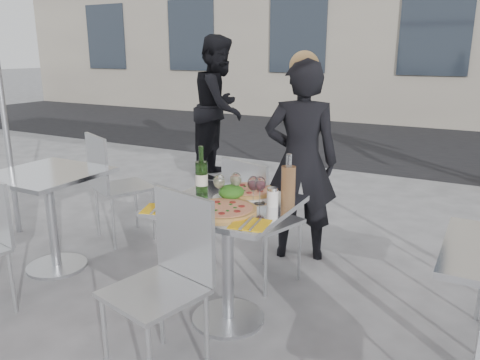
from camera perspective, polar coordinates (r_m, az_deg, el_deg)
The scene contains 21 objects.
ground at distance 2.98m, azimuth -1.44°, elevation -16.65°, with size 80.00×80.00×0.00m, color slate.
street_asphalt at distance 8.92m, azimuth 19.95°, elevation 4.25°, with size 24.00×5.00×0.00m, color black.
main_table at distance 2.74m, azimuth -1.51°, elevation -7.03°, with size 0.72×0.72×0.75m.
side_table_left at distance 3.68m, azimuth -22.19°, elevation -2.25°, with size 0.72×0.72×0.75m.
chair_far at distance 3.17m, azimuth 1.89°, elevation -3.93°, with size 0.52×0.52×0.90m.
chair_near at distance 2.38m, azimuth -8.72°, elevation -10.77°, with size 0.50×0.51×0.91m.
side_chair_lfar at distance 4.06m, azimuth -15.35°, elevation 0.12°, with size 0.57×0.57×0.93m.
woman_diner at distance 3.60m, azimuth 7.43°, elevation 2.22°, with size 0.56×0.37×1.54m, color black.
pedestrian_a at distance 6.05m, azimuth -2.50°, elevation 8.84°, with size 0.87×0.68×1.79m, color black.
pizza_near at distance 2.53m, azimuth -2.03°, elevation -3.58°, with size 0.36×0.36×0.02m.
pizza_far at distance 2.83m, azimuth 1.07°, elevation -1.41°, with size 0.36×0.36×0.03m.
salad_plate at distance 2.72m, azimuth -1.06°, elevation -1.64°, with size 0.22×0.22×0.09m.
wine_bottle at distance 2.81m, azimuth -4.71°, elevation 0.51°, with size 0.07×0.07×0.29m.
carafe at distance 2.62m, azimuth 5.91°, elevation -0.51°, with size 0.08×0.08×0.29m.
sugar_shaker at distance 2.60m, azimuth 4.00°, elevation -2.08°, with size 0.06×0.06×0.11m.
wineglass_white_a at distance 2.68m, azimuth -2.55°, elevation -0.29°, with size 0.07×0.07×0.16m.
wineglass_white_b at distance 2.72m, azimuth -0.52°, elevation -0.05°, with size 0.07×0.07×0.16m.
wineglass_red_a at distance 2.64m, azimuth 1.63°, elevation -0.53°, with size 0.07×0.07×0.16m.
wineglass_red_b at distance 2.63m, azimuth 2.44°, elevation -0.59°, with size 0.07×0.07×0.16m.
napkin_left at distance 2.60m, azimuth -9.74°, elevation -3.47°, with size 0.23×0.23×0.01m.
napkin_right at distance 2.34m, azimuth 1.25°, elevation -5.35°, with size 0.20×0.20×0.01m.
Camera 1 is at (1.27, -2.19, 1.58)m, focal length 35.00 mm.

